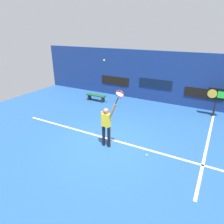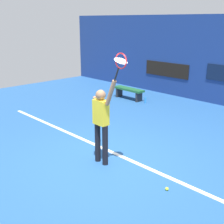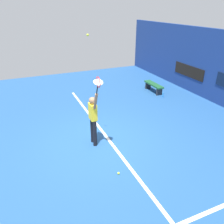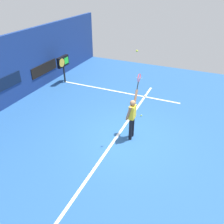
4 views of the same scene
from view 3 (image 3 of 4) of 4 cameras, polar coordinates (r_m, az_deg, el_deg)
The scene contains 9 objects.
ground_plane at distance 7.84m, azimuth -3.59°, elevation -7.52°, with size 18.00×18.00×0.00m, color #23518C.
sponsor_banner_portside at distance 12.88m, azimuth 18.88°, elevation 9.80°, with size 2.20×0.03×0.60m, color black.
court_baseline at distance 7.95m, azimuth -0.97°, elevation -6.90°, with size 10.00×0.10×0.01m, color white.
tennis_player at distance 7.25m, azimuth -4.80°, elevation -1.25°, with size 0.71×0.31×1.96m.
tennis_racket at distance 6.24m, azimuth -3.56°, elevation 7.35°, with size 0.41×0.27×0.62m.
tennis_ball at distance 6.53m, azimuth -6.19°, elevation 18.88°, with size 0.07×0.07×0.07m, color #CCE033.
court_bench at distance 12.36m, azimuth 10.53°, elevation 6.59°, with size 1.40×0.36×0.45m.
water_bottle at distance 11.75m, azimuth 12.78°, elevation 4.24°, with size 0.07×0.07×0.24m, color #338CD8.
spare_ball at distance 6.48m, azimuth 1.67°, elevation -15.27°, with size 0.07×0.07×0.07m, color #CCE033.
Camera 3 is at (6.21, -2.13, 4.27)m, focal length 36.01 mm.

